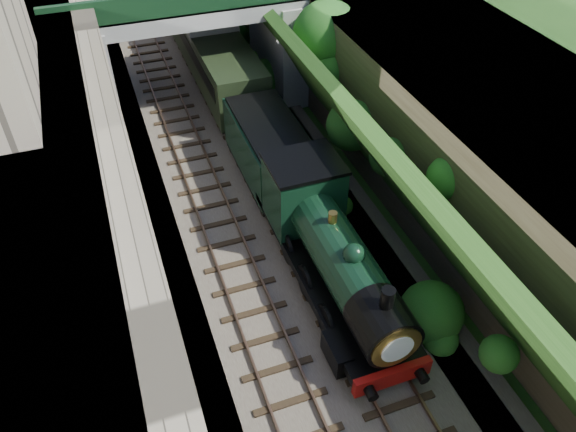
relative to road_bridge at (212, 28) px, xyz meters
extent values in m
cube|color=#473F38|center=(-0.94, -4.00, -3.98)|extent=(10.00, 90.00, 0.20)
cube|color=#756B56|center=(-6.44, -4.00, -0.58)|extent=(1.00, 90.00, 7.00)
cube|color=#262628|center=(-9.94, -4.00, -0.58)|extent=(6.00, 90.00, 7.00)
cube|color=#262628|center=(8.56, -4.00, -0.95)|extent=(8.00, 90.00, 6.25)
cube|color=#1E4714|center=(4.06, -4.00, -1.38)|extent=(4.02, 90.00, 6.36)
sphere|color=#194C14|center=(3.39, -22.24, -2.25)|extent=(1.24, 1.24, 1.24)
sphere|color=#194C14|center=(2.81, -19.47, -3.20)|extent=(2.33, 2.33, 2.33)
sphere|color=#194C14|center=(4.81, -16.31, 0.04)|extent=(1.64, 1.64, 1.64)
sphere|color=#194C14|center=(4.17, -13.12, -1.00)|extent=(1.66, 1.66, 1.66)
sphere|color=#194C14|center=(3.98, -9.93, -1.30)|extent=(2.38, 2.38, 2.38)
sphere|color=#194C14|center=(4.51, -6.19, -0.43)|extent=(1.79, 1.79, 1.79)
sphere|color=#194C14|center=(4.50, -4.00, -0.45)|extent=(1.48, 1.48, 1.48)
sphere|color=#194C14|center=(2.76, -0.60, -3.29)|extent=(2.39, 2.39, 2.39)
sphere|color=#194C14|center=(2.64, 1.84, -3.48)|extent=(1.78, 1.78, 1.78)
sphere|color=#194C14|center=(2.78, 5.59, -3.25)|extent=(1.95, 1.95, 1.95)
cube|color=black|center=(-2.94, -4.00, -3.84)|extent=(2.50, 90.00, 0.07)
cube|color=brown|center=(-3.66, -4.00, -3.75)|extent=(0.08, 90.00, 0.14)
cube|color=brown|center=(-2.23, -4.00, -3.75)|extent=(0.08, 90.00, 0.14)
cube|color=black|center=(0.26, -4.00, -3.84)|extent=(2.50, 90.00, 0.07)
cube|color=brown|center=(-0.46, -4.00, -3.75)|extent=(0.08, 90.00, 0.14)
cube|color=brown|center=(0.97, -4.00, -3.75)|extent=(0.08, 90.00, 0.14)
cube|color=#13351A|center=(-0.44, -2.85, 2.57)|extent=(16.00, 0.30, 1.20)
cube|color=gray|center=(-6.44, 0.00, -1.23)|extent=(1.40, 6.40, 5.70)
cube|color=gray|center=(4.26, 0.00, -1.23)|extent=(2.40, 6.40, 5.70)
cylinder|color=black|center=(4.86, -4.77, -1.88)|extent=(0.30, 0.30, 4.40)
sphere|color=#194C14|center=(4.86, -4.77, 0.72)|extent=(3.60, 3.60, 3.60)
sphere|color=#194C14|center=(5.36, -3.97, 0.12)|extent=(2.40, 2.40, 2.40)
cube|color=black|center=(0.26, -17.25, -3.58)|extent=(2.40, 8.40, 0.60)
cube|color=black|center=(0.26, -16.25, -3.03)|extent=(2.70, 10.00, 0.35)
cube|color=maroon|center=(0.26, -21.35, -3.13)|extent=(2.70, 0.25, 0.70)
cylinder|color=black|center=(0.26, -17.05, -1.73)|extent=(1.90, 5.60, 1.90)
cylinder|color=black|center=(0.26, -20.35, -1.73)|extent=(1.96, 1.80, 1.96)
cylinder|color=white|center=(0.26, -21.33, -1.73)|extent=(1.10, 0.05, 1.10)
cylinder|color=black|center=(0.26, -20.35, -0.53)|extent=(0.44, 0.44, 0.90)
sphere|color=black|center=(0.26, -18.05, -0.73)|extent=(0.76, 0.76, 0.76)
cylinder|color=#A57F33|center=(0.26, -16.25, -0.63)|extent=(0.32, 0.32, 0.50)
cube|color=black|center=(0.26, -13.45, -1.58)|extent=(2.75, 2.40, 2.80)
cube|color=black|center=(0.26, -13.45, -0.13)|extent=(2.85, 2.50, 0.15)
cube|color=black|center=(-0.99, -19.85, -3.23)|extent=(0.60, 1.40, 0.90)
cube|color=black|center=(1.51, -19.85, -3.23)|extent=(0.60, 1.40, 0.90)
cube|color=black|center=(0.26, -9.05, -3.63)|extent=(2.30, 6.00, 0.50)
cube|color=black|center=(0.26, -9.05, -3.38)|extent=(2.60, 6.00, 0.50)
cube|color=black|center=(0.26, -9.05, -2.18)|extent=(2.70, 6.00, 2.40)
cube|color=black|center=(0.26, -9.05, -0.93)|extent=(2.50, 5.60, 0.20)
cube|color=black|center=(0.26, 3.55, -3.68)|extent=(2.30, 17.00, 0.40)
cube|color=black|center=(0.26, 3.55, -3.43)|extent=(2.50, 17.00, 0.50)
cube|color=black|center=(0.26, 3.55, -1.93)|extent=(2.80, 18.00, 2.70)
cube|color=slate|center=(0.26, 3.55, -0.43)|extent=(2.90, 18.00, 0.50)
camera|label=1|loc=(-6.31, -29.72, 12.42)|focal=35.00mm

